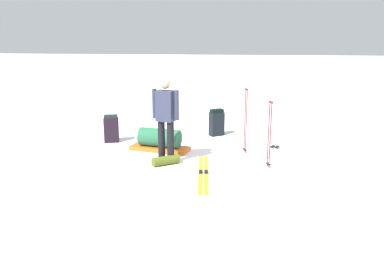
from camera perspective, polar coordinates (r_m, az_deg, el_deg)
The scene contains 10 objects.
ground_plane at distance 8.01m, azimuth 0.00°, elevation -4.88°, with size 80.00×80.00×0.00m, color white.
skier_standing at distance 7.62m, azimuth -3.88°, elevation 1.58°, with size 0.31×0.55×1.70m.
ski_pair_near at distance 8.98m, azimuth 12.00°, elevation -3.06°, with size 1.78×0.82×0.05m.
ski_pair_far at distance 7.24m, azimuth 1.65°, elevation -6.79°, with size 2.00×0.33×0.05m.
backpack_large_dark at distance 9.83m, azimuth 3.62°, elevation 0.56°, with size 0.36×0.40×0.67m.
backpack_bright at distance 9.42m, azimuth -11.70°, elevation -0.34°, with size 0.30×0.39×0.65m.
ski_poles_planted_near at distance 8.40m, azimuth 7.85°, elevation 1.33°, with size 0.16×0.10×1.40m.
ski_poles_planted_far at distance 7.54m, azimuth 11.27°, elevation -0.62°, with size 0.16×0.10×1.29m.
gear_sled at distance 8.61m, azimuth -4.73°, elevation -2.05°, with size 0.71×1.36×0.49m.
sleeping_mat_rolled at distance 7.70m, azimuth -3.84°, elevation -4.96°, with size 0.18×0.18×0.55m, color #515F1C.
Camera 1 is at (7.55, 0.85, 2.52)m, focal length 36.50 mm.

